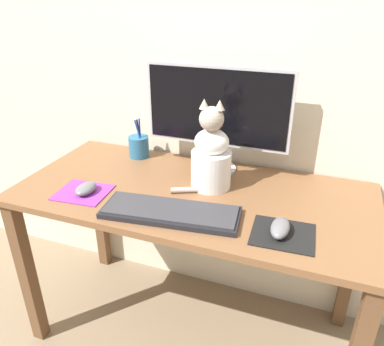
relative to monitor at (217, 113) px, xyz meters
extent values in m
plane|color=#847056|center=(-0.02, -0.21, -0.95)|extent=(12.00, 12.00, 0.00)
cube|color=beige|center=(-0.02, 0.13, 0.30)|extent=(7.00, 0.04, 2.50)
cube|color=brown|center=(-0.02, -0.21, -0.25)|extent=(1.30, 0.60, 0.02)
cube|color=brown|center=(-0.64, -0.47, -0.61)|extent=(0.05, 0.05, 0.68)
cube|color=brown|center=(-0.64, 0.06, -0.61)|extent=(0.05, 0.05, 0.68)
cube|color=brown|center=(0.59, 0.06, -0.61)|extent=(0.05, 0.05, 0.68)
cylinder|color=#B2B2B7|center=(0.00, 0.00, -0.24)|extent=(0.17, 0.17, 0.01)
cylinder|color=#B2B2B7|center=(0.00, 0.00, -0.18)|extent=(0.04, 0.04, 0.10)
cube|color=#B2B2B7|center=(0.00, 0.00, 0.02)|extent=(0.57, 0.02, 0.31)
cube|color=black|center=(0.00, -0.01, 0.02)|extent=(0.55, 0.00, 0.29)
cube|color=black|center=(-0.04, -0.38, -0.23)|extent=(0.47, 0.21, 0.02)
cube|color=#333338|center=(-0.04, -0.38, -0.22)|extent=(0.45, 0.19, 0.01)
cube|color=purple|center=(-0.39, -0.36, -0.24)|extent=(0.20, 0.18, 0.00)
cube|color=black|center=(0.33, -0.37, -0.24)|extent=(0.20, 0.17, 0.00)
ellipsoid|color=slate|center=(-0.38, -0.36, -0.22)|extent=(0.06, 0.10, 0.03)
ellipsoid|color=slate|center=(0.32, -0.37, -0.22)|extent=(0.06, 0.11, 0.04)
cylinder|color=white|center=(0.03, -0.14, -0.17)|extent=(0.16, 0.16, 0.14)
ellipsoid|color=white|center=(0.03, -0.14, -0.06)|extent=(0.13, 0.12, 0.10)
sphere|color=#B2A393|center=(0.03, -0.15, 0.03)|extent=(0.09, 0.09, 0.09)
cone|color=#B2A393|center=(0.00, -0.16, 0.08)|extent=(0.04, 0.04, 0.03)
cone|color=#B2A393|center=(0.05, -0.15, 0.08)|extent=(0.04, 0.04, 0.03)
cylinder|color=#B2A393|center=(-0.01, -0.21, -0.23)|extent=(0.18, 0.10, 0.02)
cylinder|color=#286089|center=(-0.35, 0.01, -0.19)|extent=(0.09, 0.09, 0.09)
cylinder|color=black|center=(-0.35, 0.01, -0.13)|extent=(0.01, 0.04, 0.14)
cylinder|color=#1E47B2|center=(-0.35, 0.02, -0.13)|extent=(0.01, 0.02, 0.14)
cylinder|color=#1E47B2|center=(-0.34, 0.00, -0.13)|extent=(0.03, 0.02, 0.14)
camera|label=1|loc=(0.39, -1.33, 0.43)|focal=35.00mm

